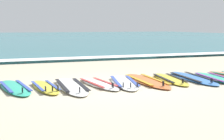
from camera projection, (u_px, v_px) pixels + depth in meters
name	position (u px, v px, depth m)	size (l,w,h in m)	color
ground_plane	(110.00, 86.00, 8.09)	(80.00, 80.00, 0.00)	#C1B599
sea	(9.00, 37.00, 41.17)	(80.00, 60.00, 0.10)	teal
wave_foam_strip	(58.00, 60.00, 13.86)	(80.00, 1.05, 0.11)	white
surfboard_1	(15.00, 87.00, 7.74)	(0.78, 2.28, 0.18)	#2DB793
surfboard_2	(45.00, 87.00, 7.79)	(0.56, 1.97, 0.18)	yellow
surfboard_3	(71.00, 86.00, 7.91)	(0.79, 2.55, 0.18)	white
surfboard_4	(98.00, 84.00, 8.24)	(0.70, 2.07, 0.18)	white
surfboard_5	(124.00, 82.00, 8.45)	(1.13, 2.43, 0.18)	white
surfboard_6	(147.00, 81.00, 8.69)	(0.80, 2.57, 0.18)	orange
surfboard_7	(170.00, 79.00, 8.93)	(0.89, 2.23, 0.18)	yellow
surfboard_8	(193.00, 78.00, 9.15)	(0.94, 2.59, 0.18)	#3875CC
surfboard_9	(216.00, 78.00, 9.11)	(0.95, 2.37, 0.18)	#2DB793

